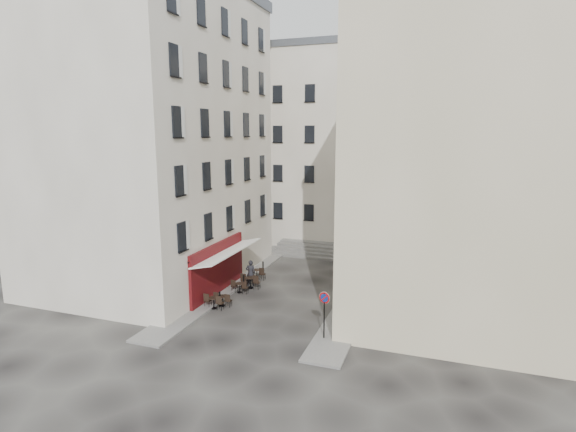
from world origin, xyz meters
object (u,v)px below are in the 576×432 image
at_px(bistro_table_b, 223,299).
at_px(no_parking_sign, 324,306).
at_px(pedestrian, 251,273).
at_px(bistro_table_a, 214,302).

bearing_deg(bistro_table_b, no_parking_sign, -19.03).
bearing_deg(bistro_table_b, pedestrian, 88.90).
xyz_separation_m(bistro_table_a, pedestrian, (0.38, 4.66, 0.46)).
distance_m(no_parking_sign, bistro_table_b, 7.68).
height_order(no_parking_sign, bistro_table_b, no_parking_sign).
relative_size(no_parking_sign, pedestrian, 1.41).
relative_size(no_parking_sign, bistro_table_a, 2.04).
distance_m(bistro_table_a, bistro_table_b, 0.67).
relative_size(no_parking_sign, bistro_table_b, 2.21).
height_order(no_parking_sign, pedestrian, no_parking_sign).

